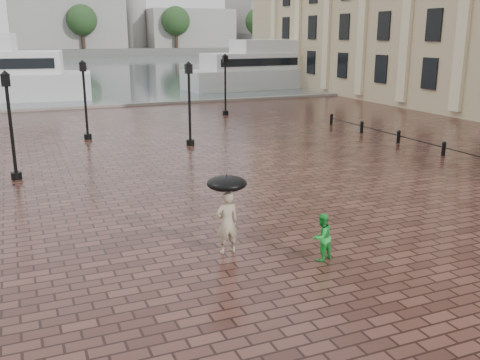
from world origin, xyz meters
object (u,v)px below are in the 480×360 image
object	(u,v)px
street_lamps	(93,100)
ferry_far	(279,68)
adult_pedestrian	(227,223)
child_pedestrian	(322,237)

from	to	relation	value
street_lamps	ferry_far	bearing A→B (deg)	45.10
adult_pedestrian	child_pedestrian	distance (m)	2.63
child_pedestrian	ferry_far	world-z (taller)	ferry_far
street_lamps	adult_pedestrian	world-z (taller)	street_lamps
ferry_far	adult_pedestrian	bearing A→B (deg)	-123.15
street_lamps	ferry_far	distance (m)	34.23
child_pedestrian	ferry_far	size ratio (longest dim) A/B	0.06
street_lamps	child_pedestrian	distance (m)	20.19
ferry_far	street_lamps	bearing A→B (deg)	-139.50
child_pedestrian	street_lamps	bearing A→B (deg)	-99.13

